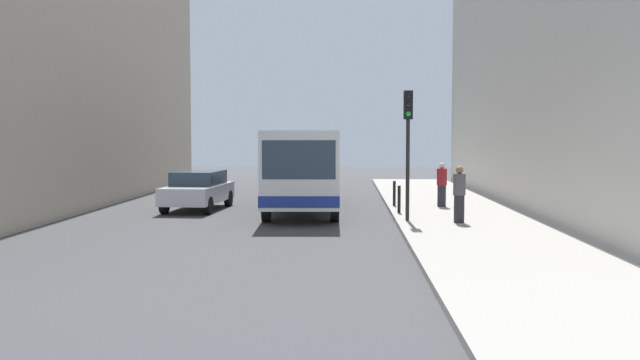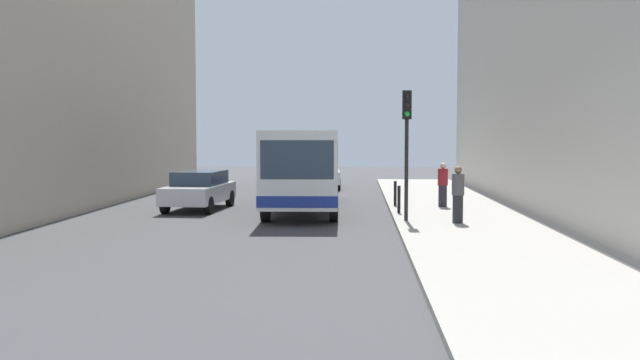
{
  "view_description": "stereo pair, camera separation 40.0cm",
  "coord_description": "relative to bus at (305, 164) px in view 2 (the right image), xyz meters",
  "views": [
    {
      "loc": [
        1.63,
        -23.94,
        2.86
      ],
      "look_at": [
        0.67,
        1.4,
        1.26
      ],
      "focal_mm": 40.18,
      "sensor_mm": 36.0,
      "label": 1
    },
    {
      "loc": [
        2.03,
        -23.93,
        2.86
      ],
      "look_at": [
        0.67,
        1.4,
        1.26
      ],
      "focal_mm": 40.18,
      "sensor_mm": 36.0,
      "label": 2
    }
  ],
  "objects": [
    {
      "name": "bollard_near",
      "position": [
        3.48,
        -2.57,
        -1.1
      ],
      "size": [
        0.11,
        0.11,
        0.95
      ],
      "primitive_type": "cylinder",
      "color": "black",
      "rests_on": "sidewalk"
    },
    {
      "name": "traffic_light",
      "position": [
        3.58,
        -4.83,
        1.28
      ],
      "size": [
        0.28,
        0.33,
        4.1
      ],
      "color": "black",
      "rests_on": "sidewalk"
    },
    {
      "name": "car_beside_bus",
      "position": [
        -4.02,
        -0.41,
        -0.94
      ],
      "size": [
        2.13,
        4.53,
        1.48
      ],
      "rotation": [
        0.0,
        0.0,
        3.06
      ],
      "color": "silver",
      "rests_on": "ground"
    },
    {
      "name": "sidewalk",
      "position": [
        5.43,
        -3.51,
        -1.65
      ],
      "size": [
        4.4,
        40.0,
        0.15
      ],
      "primitive_type": "cube",
      "color": "#ADA89E",
      "rests_on": "ground"
    },
    {
      "name": "car_behind_bus",
      "position": [
        0.13,
        10.96,
        -0.94
      ],
      "size": [
        2.05,
        4.49,
        1.48
      ],
      "rotation": [
        0.0,
        0.0,
        3.19
      ],
      "color": "silver",
      "rests_on": "ground"
    },
    {
      "name": "ground_plane",
      "position": [
        0.03,
        -3.51,
        -1.73
      ],
      "size": [
        80.0,
        80.0,
        0.0
      ],
      "primitive_type": "plane",
      "color": "#424244"
    },
    {
      "name": "pedestrian_mid_sidewalk",
      "position": [
        5.25,
        -0.33,
        -0.75
      ],
      "size": [
        0.38,
        0.38,
        1.67
      ],
      "rotation": [
        0.0,
        0.0,
        4.44
      ],
      "color": "#26262D",
      "rests_on": "sidewalk"
    },
    {
      "name": "pedestrian_near_signal",
      "position": [
        5.13,
        -5.32,
        -0.7
      ],
      "size": [
        0.38,
        0.38,
        1.75
      ],
      "rotation": [
        0.0,
        0.0,
        0.94
      ],
      "color": "#26262D",
      "rests_on": "sidewalk"
    },
    {
      "name": "bollard_mid",
      "position": [
        3.48,
        -0.04,
        -1.1
      ],
      "size": [
        0.11,
        0.11,
        0.95
      ],
      "primitive_type": "cylinder",
      "color": "black",
      "rests_on": "sidewalk"
    },
    {
      "name": "building_right",
      "position": [
        11.53,
        0.49,
        4.89
      ],
      "size": [
        7.0,
        32.0,
        13.23
      ],
      "primitive_type": "cube",
      "color": "#BCB7AD",
      "rests_on": "ground"
    },
    {
      "name": "bus",
      "position": [
        0.0,
        0.0,
        0.0
      ],
      "size": [
        2.87,
        11.1,
        3.0
      ],
      "rotation": [
        0.0,
        0.0,
        3.17
      ],
      "color": "white",
      "rests_on": "ground"
    },
    {
      "name": "building_left",
      "position": [
        -11.47,
        0.49,
        5.99
      ],
      "size": [
        7.0,
        32.0,
        15.43
      ],
      "primitive_type": "cube",
      "color": "#B2A38C",
      "rests_on": "ground"
    }
  ]
}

